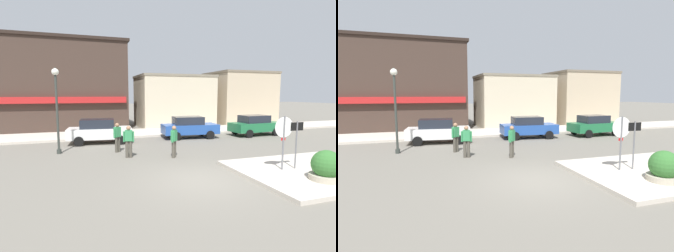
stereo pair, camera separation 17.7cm
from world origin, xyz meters
The scene contains 16 objects.
ground_plane centered at (0.00, 0.00, 0.00)m, with size 160.00×160.00×0.00m, color #6B665B.
sidewalk_corner centered at (4.90, -0.53, 0.07)m, with size 6.40×4.80×0.15m, color beige.
kerb_far centered at (0.00, 12.06, 0.07)m, with size 80.00×4.00×0.15m, color beige.
stop_sign centered at (3.50, -0.18, 1.52)m, with size 0.82×0.08×2.30m.
one_way_sign centered at (4.11, -0.24, 1.33)m, with size 0.60×0.07×2.10m.
planter centered at (4.00, -1.75, 0.56)m, with size 1.10×1.10×1.23m.
lamp_post centered at (-5.28, 6.40, 2.96)m, with size 0.36×0.36×4.54m.
parked_car_nearest centered at (-3.01, 8.87, 0.81)m, with size 4.15×2.18×1.56m.
parked_car_second centered at (3.33, 8.89, 0.81)m, with size 4.13×2.14×1.56m.
parked_car_third centered at (8.64, 8.44, 0.81)m, with size 4.10×2.06×1.56m.
pedestrian_crossing_near centered at (-2.26, 5.79, 0.87)m, with size 0.49×0.41×1.61m.
pedestrian_crossing_far centered at (0.26, 3.65, 0.87)m, with size 0.44×0.47×1.61m.
pedestrian_kerb_side centered at (-1.89, 4.35, 0.87)m, with size 0.56×0.30×1.61m.
building_corner_shop centered at (-5.29, 18.41, 3.91)m, with size 10.60×9.19×7.81m.
building_storefront_left_near centered at (4.73, 16.21, 2.49)m, with size 7.18×5.15×4.97m.
building_storefront_left_mid centered at (12.48, 16.56, 2.75)m, with size 6.38×5.66×5.50m.
Camera 1 is at (-4.11, -8.46, 3.17)m, focal length 28.00 mm.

